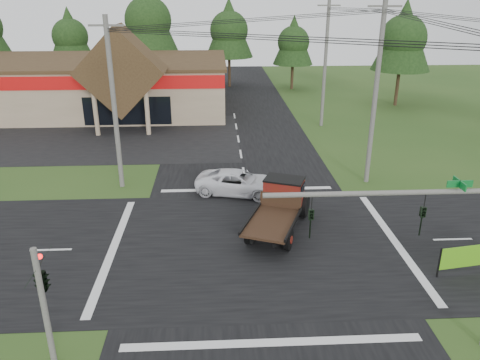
{
  "coord_description": "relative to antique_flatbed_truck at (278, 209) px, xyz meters",
  "views": [
    {
      "loc": [
        -1.85,
        -20.23,
        11.65
      ],
      "look_at": [
        -0.62,
        3.21,
        2.2
      ],
      "focal_mm": 35.0,
      "sensor_mm": 36.0,
      "label": 1
    }
  ],
  "objects": [
    {
      "name": "white_pickup",
      "position": [
        -1.83,
        4.99,
        -0.54
      ],
      "size": [
        5.61,
        3.58,
        1.44
      ],
      "primitive_type": "imported",
      "rotation": [
        0.0,
        0.0,
        1.33
      ],
      "color": "white",
      "rests_on": "ground"
    },
    {
      "name": "cvs_building",
      "position": [
        -16.96,
        28.08,
        1.52
      ],
      "size": [
        30.4,
        18.2,
        9.19
      ],
      "color": "#9D886A",
      "rests_on": "ground"
    },
    {
      "name": "parking_apron",
      "position": [
        -15.26,
        17.51,
        -1.25
      ],
      "size": [
        28.0,
        14.0,
        0.02
      ],
      "primitive_type": "cube",
      "color": "black",
      "rests_on": "ground"
    },
    {
      "name": "utility_pole_ne",
      "position": [
        6.74,
        6.51,
        4.63
      ],
      "size": [
        2.0,
        0.3,
        11.5
      ],
      "color": "#595651",
      "rests_on": "ground"
    },
    {
      "name": "utility_pole_nw",
      "position": [
        -9.26,
        6.51,
        4.13
      ],
      "size": [
        2.0,
        0.3,
        10.5
      ],
      "color": "#595651",
      "rests_on": "ground"
    },
    {
      "name": "road_ns",
      "position": [
        -1.26,
        -1.49,
        -1.25
      ],
      "size": [
        12.0,
        120.0,
        0.02
      ],
      "primitive_type": "cube",
      "color": "black",
      "rests_on": "ground"
    },
    {
      "name": "tree_side_ne",
      "position": [
        16.74,
        28.51,
        6.12
      ],
      "size": [
        6.16,
        6.16,
        11.11
      ],
      "color": "#332316",
      "rests_on": "ground"
    },
    {
      "name": "traffic_signal_mast",
      "position": [
        4.56,
        -8.99,
        3.16
      ],
      "size": [
        8.12,
        0.24,
        7.0
      ],
      "color": "#595651",
      "rests_on": "ground"
    },
    {
      "name": "tree_row_b",
      "position": [
        -21.26,
        40.51,
        5.44
      ],
      "size": [
        5.6,
        5.6,
        10.1
      ],
      "color": "#332316",
      "rests_on": "ground"
    },
    {
      "name": "traffic_signal_corner",
      "position": [
        -8.76,
        -8.81,
        2.26
      ],
      "size": [
        0.53,
        2.48,
        4.4
      ],
      "color": "#595651",
      "rests_on": "ground"
    },
    {
      "name": "ground",
      "position": [
        -1.26,
        -1.49,
        -1.26
      ],
      "size": [
        120.0,
        120.0,
        0.0
      ],
      "primitive_type": "plane",
      "color": "#2A491A",
      "rests_on": "ground"
    },
    {
      "name": "tree_row_c",
      "position": [
        -11.26,
        39.51,
        7.46
      ],
      "size": [
        7.28,
        7.28,
        13.13
      ],
      "color": "#332316",
      "rests_on": "ground"
    },
    {
      "name": "road_ew",
      "position": [
        -1.26,
        -1.49,
        -1.25
      ],
      "size": [
        120.0,
        12.0,
        0.02
      ],
      "primitive_type": "cube",
      "color": "black",
      "rests_on": "ground"
    },
    {
      "name": "tree_row_d",
      "position": [
        -1.26,
        40.51,
        6.12
      ],
      "size": [
        6.16,
        6.16,
        11.11
      ],
      "color": "#332316",
      "rests_on": "ground"
    },
    {
      "name": "antique_flatbed_truck",
      "position": [
        0.0,
        0.0,
        0.0
      ],
      "size": [
        4.36,
        6.45,
        2.52
      ],
      "primitive_type": null,
      "rotation": [
        0.0,
        0.0,
        -0.38
      ],
      "color": "#5E1D0D",
      "rests_on": "ground"
    },
    {
      "name": "utility_pole_n",
      "position": [
        6.74,
        20.51,
        4.48
      ],
      "size": [
        2.0,
        0.3,
        11.2
      ],
      "color": "#595651",
      "rests_on": "ground"
    },
    {
      "name": "tree_row_e",
      "position": [
        6.74,
        38.51,
        4.77
      ],
      "size": [
        5.04,
        5.04,
        9.09
      ],
      "color": "#332316",
      "rests_on": "ground"
    }
  ]
}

